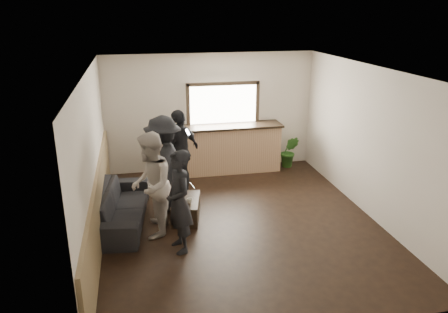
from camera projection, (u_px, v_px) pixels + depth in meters
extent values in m
cube|color=black|center=(239.00, 222.00, 8.11)|extent=(5.00, 6.00, 0.01)
cube|color=silver|center=(241.00, 70.00, 7.21)|extent=(5.00, 6.00, 0.01)
cube|color=beige|center=(210.00, 112.00, 10.44)|extent=(5.00, 0.01, 2.80)
cube|color=beige|center=(304.00, 232.00, 4.88)|extent=(5.00, 0.01, 2.80)
cube|color=beige|center=(93.00, 160.00, 7.18)|extent=(0.01, 6.00, 2.80)
cube|color=beige|center=(370.00, 142.00, 8.14)|extent=(0.01, 6.00, 2.80)
cube|color=#937A53|center=(99.00, 207.00, 7.46)|extent=(0.06, 5.90, 1.10)
cube|color=tan|center=(225.00, 149.00, 10.48)|extent=(2.60, 0.60, 1.10)
cube|color=black|center=(225.00, 126.00, 10.29)|extent=(2.70, 0.68, 0.05)
cube|color=white|center=(223.00, 104.00, 10.39)|extent=(1.60, 0.06, 0.90)
cube|color=#3F3326|center=(223.00, 84.00, 10.21)|extent=(1.72, 0.08, 0.08)
cube|color=#3F3326|center=(188.00, 106.00, 10.20)|extent=(0.08, 0.08, 1.06)
cube|color=#3F3326|center=(257.00, 103.00, 10.53)|extent=(0.08, 0.08, 1.06)
imported|color=black|center=(120.00, 206.00, 8.01)|extent=(1.14, 2.31, 0.65)
cube|color=black|center=(186.00, 209.00, 8.20)|extent=(0.66, 0.96, 0.39)
imported|color=silver|center=(178.00, 193.00, 8.28)|extent=(0.18, 0.18, 0.11)
imported|color=silver|center=(190.00, 201.00, 7.98)|extent=(0.12, 0.12, 0.09)
imported|color=#2D6623|center=(289.00, 152.00, 10.81)|extent=(0.53, 0.49, 0.80)
imported|color=black|center=(179.00, 202.00, 6.94)|extent=(0.55, 0.70, 1.71)
cube|color=black|center=(191.00, 185.00, 6.95)|extent=(0.11, 0.09, 0.12)
cube|color=white|center=(192.00, 184.00, 6.94)|extent=(0.09, 0.08, 0.11)
imported|color=beige|center=(151.00, 185.00, 7.41)|extent=(0.82, 0.99, 1.84)
cube|color=black|center=(164.00, 182.00, 7.41)|extent=(0.10, 0.08, 0.12)
cube|color=white|center=(164.00, 182.00, 7.40)|extent=(0.08, 0.07, 0.11)
imported|color=black|center=(164.00, 164.00, 8.32)|extent=(0.95, 1.34, 1.89)
cube|color=black|center=(175.00, 157.00, 8.27)|extent=(0.10, 0.09, 0.12)
cube|color=white|center=(175.00, 157.00, 8.26)|extent=(0.09, 0.08, 0.11)
imported|color=black|center=(180.00, 152.00, 9.11)|extent=(1.10, 1.05, 1.83)
cube|color=black|center=(188.00, 132.00, 8.83)|extent=(0.11, 0.12, 0.12)
cube|color=white|center=(188.00, 132.00, 8.82)|extent=(0.10, 0.10, 0.11)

